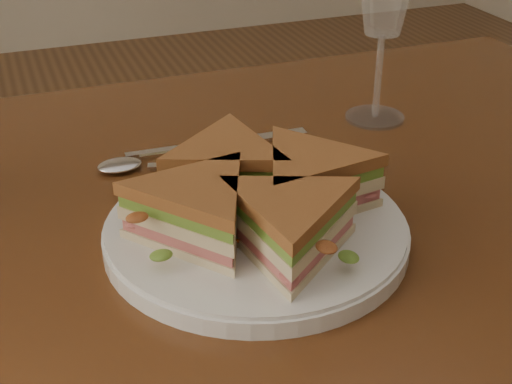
# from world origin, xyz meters

# --- Properties ---
(table) EXTENTS (1.20, 0.80, 0.75)m
(table) POSITION_xyz_m (0.00, 0.00, 0.65)
(table) COLOR #3A1D0D
(table) RESTS_ON ground
(plate) EXTENTS (0.28, 0.28, 0.02)m
(plate) POSITION_xyz_m (0.02, -0.04, 0.76)
(plate) COLOR white
(plate) RESTS_ON table
(sandwich_wedges) EXTENTS (0.27, 0.27, 0.06)m
(sandwich_wedges) POSITION_xyz_m (0.02, -0.04, 0.80)
(sandwich_wedges) COLOR beige
(sandwich_wedges) RESTS_ON plate
(crisps_mound) EXTENTS (0.09, 0.09, 0.05)m
(crisps_mound) POSITION_xyz_m (0.02, -0.04, 0.79)
(crisps_mound) COLOR #C55519
(crisps_mound) RESTS_ON plate
(spoon) EXTENTS (0.18, 0.07, 0.01)m
(spoon) POSITION_xyz_m (-0.05, 0.13, 0.75)
(spoon) COLOR silver
(spoon) RESTS_ON table
(knife) EXTENTS (0.22, 0.02, 0.00)m
(knife) POSITION_xyz_m (0.04, 0.16, 0.75)
(knife) COLOR silver
(knife) RESTS_ON table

